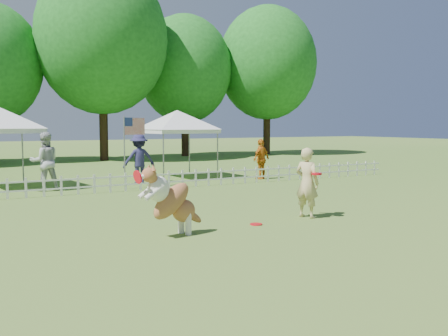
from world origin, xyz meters
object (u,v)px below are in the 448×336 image
at_px(dog, 172,201).
at_px(spectator_a, 45,162).
at_px(frisbee_on_turf, 256,224).
at_px(flag_pole, 124,153).
at_px(handler, 307,183).
at_px(spectator_c, 261,159).
at_px(spectator_b, 139,159).
at_px(canopy_tent_right, 177,145).

distance_m(dog, spectator_a, 8.14).
relative_size(frisbee_on_turf, flag_pole, 0.11).
bearing_deg(dog, handler, -6.83).
bearing_deg(spectator_a, handler, 118.75).
height_order(flag_pole, spectator_c, flag_pole).
bearing_deg(spectator_b, spectator_c, 174.58).
height_order(flag_pole, spectator_a, flag_pole).
bearing_deg(frisbee_on_turf, spectator_a, 110.46).
height_order(canopy_tent_right, spectator_c, canopy_tent_right).
distance_m(dog, spectator_b, 8.88).
distance_m(canopy_tent_right, spectator_b, 2.45).
relative_size(canopy_tent_right, spectator_a, 1.40).
bearing_deg(dog, flag_pole, 67.86).
bearing_deg(flag_pole, canopy_tent_right, 20.45).
relative_size(handler, spectator_b, 0.90).
bearing_deg(canopy_tent_right, spectator_c, -43.40).
relative_size(handler, spectator_a, 0.85).
bearing_deg(handler, spectator_b, -12.25).
xyz_separation_m(canopy_tent_right, flag_pole, (-3.04, -2.56, -0.12)).
relative_size(frisbee_on_turf, spectator_c, 0.17).
relative_size(dog, spectator_a, 0.72).
bearing_deg(spectator_a, frisbee_on_turf, 109.64).
height_order(spectator_a, spectator_b, spectator_a).
xyz_separation_m(canopy_tent_right, spectator_a, (-5.42, -1.71, -0.38)).
bearing_deg(spectator_a, flag_pole, 159.53).
distance_m(dog, frisbee_on_turf, 2.11).
bearing_deg(canopy_tent_right, flag_pole, -142.92).
distance_m(spectator_b, spectator_c, 4.77).
height_order(dog, spectator_c, spectator_c).
bearing_deg(frisbee_on_turf, flag_pole, 94.73).
distance_m(frisbee_on_turf, canopy_tent_right, 10.06).
xyz_separation_m(handler, canopy_tent_right, (0.98, 9.53, 0.52)).
bearing_deg(flag_pole, dog, -120.70).
bearing_deg(flag_pole, spectator_a, 140.65).
relative_size(dog, spectator_c, 0.87).
bearing_deg(handler, spectator_a, 9.84).
bearing_deg(frisbee_on_turf, dog, -176.34).
bearing_deg(frisbee_on_turf, handler, 5.18).
height_order(dog, spectator_b, spectator_b).
height_order(frisbee_on_turf, spectator_a, spectator_a).
bearing_deg(spectator_c, handler, 43.47).
bearing_deg(spectator_c, canopy_tent_right, -60.78).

